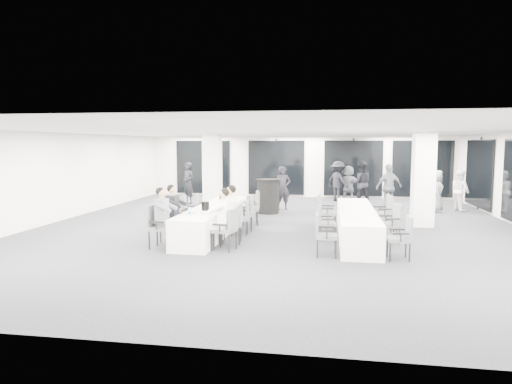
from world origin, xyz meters
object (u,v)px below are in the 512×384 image
at_px(chair_side_left_mid, 324,220).
at_px(ice_bucket_near, 205,206).
at_px(chair_main_left_mid, 183,214).
at_px(chair_main_right_far, 253,206).
at_px(standing_guest_e, 437,188).
at_px(standing_guest_g, 188,180).
at_px(ice_bucket_far, 222,196).
at_px(chair_side_right_far, 385,211).
at_px(standing_guest_b, 361,180).
at_px(chair_main_left_near, 158,224).
at_px(chair_main_left_far, 201,206).
at_px(chair_main_right_near, 228,227).
at_px(chair_main_right_second, 235,220).
at_px(chair_main_left_second, 169,219).
at_px(cocktail_table, 268,196).
at_px(chair_side_left_far, 325,210).
at_px(banquet_table_main, 214,220).
at_px(standing_guest_d, 389,184).
at_px(banquet_table_side, 356,224).
at_px(chair_side_left_near, 323,232).
at_px(standing_guest_a, 283,185).
at_px(standing_guest_f, 349,181).
at_px(chair_side_right_mid, 392,221).
at_px(chair_side_right_near, 403,235).
at_px(chair_main_right_mid, 243,215).
at_px(chair_main_left_fourth, 189,210).
at_px(standing_guest_h, 460,188).
at_px(standing_guest_c, 338,179).

height_order(chair_side_left_mid, ice_bucket_near, ice_bucket_near).
bearing_deg(chair_main_left_mid, chair_main_right_far, 123.65).
distance_m(standing_guest_e, standing_guest_g, 9.51).
bearing_deg(ice_bucket_far, standing_guest_e, 27.35).
relative_size(chair_side_left_mid, standing_guest_g, 0.45).
distance_m(chair_side_right_far, standing_guest_b, 5.35).
distance_m(chair_main_left_near, standing_guest_b, 9.83).
relative_size(chair_main_left_far, chair_main_right_near, 0.91).
relative_size(chair_main_right_second, ice_bucket_near, 4.35).
distance_m(chair_main_left_second, chair_main_right_near, 1.82).
distance_m(chair_main_right_second, chair_main_right_far, 2.63).
distance_m(cocktail_table, standing_guest_g, 4.09).
distance_m(chair_side_left_far, ice_bucket_far, 3.13).
height_order(banquet_table_main, chair_main_left_far, chair_main_left_far).
bearing_deg(chair_main_left_second, ice_bucket_far, 179.24).
xyz_separation_m(banquet_table_main, standing_guest_d, (5.27, 5.24, 0.60)).
distance_m(banquet_table_side, chair_main_right_near, 3.54).
height_order(chair_side_left_near, standing_guest_e, standing_guest_e).
distance_m(standing_guest_g, ice_bucket_far, 5.05).
bearing_deg(standing_guest_e, chair_main_left_far, 121.88).
bearing_deg(standing_guest_b, standing_guest_a, 18.80).
bearing_deg(standing_guest_f, standing_guest_g, 29.15).
relative_size(chair_main_right_far, chair_side_right_mid, 1.05).
bearing_deg(cocktail_table, chair_main_right_far, -93.46).
distance_m(chair_side_right_near, standing_guest_f, 9.87).
relative_size(chair_main_left_mid, chair_side_left_far, 0.92).
height_order(chair_main_right_second, chair_side_left_far, chair_side_left_far).
bearing_deg(chair_main_right_mid, chair_main_right_far, -5.47).
bearing_deg(chair_main_left_near, standing_guest_b, 151.82).
relative_size(chair_main_left_second, chair_side_left_far, 0.98).
bearing_deg(banquet_table_main, chair_main_left_mid, -168.27).
distance_m(chair_main_left_fourth, chair_side_right_near, 6.08).
distance_m(chair_main_right_second, standing_guest_a, 6.01).
bearing_deg(chair_main_left_near, chair_side_right_far, 122.39).
distance_m(chair_main_left_near, chair_main_left_far, 3.60).
relative_size(standing_guest_d, standing_guest_h, 1.15).
height_order(standing_guest_d, ice_bucket_far, standing_guest_d).
relative_size(chair_main_left_second, ice_bucket_near, 4.29).
xyz_separation_m(chair_main_left_mid, chair_main_right_near, (1.66, -1.77, 0.03)).
bearing_deg(chair_main_left_second, chair_side_left_near, 91.19).
bearing_deg(chair_main_left_second, cocktail_table, 175.06).
xyz_separation_m(chair_main_left_second, chair_main_left_fourth, (-0.00, 1.66, -0.01)).
bearing_deg(chair_side_left_near, standing_guest_e, 150.37).
xyz_separation_m(chair_main_left_near, chair_side_right_near, (5.50, -0.21, -0.05)).
xyz_separation_m(chair_side_right_far, standing_guest_h, (3.19, 4.54, 0.27)).
bearing_deg(chair_main_right_near, chair_main_left_mid, 55.28).
bearing_deg(standing_guest_c, standing_guest_h, -160.06).
height_order(chair_main_right_mid, chair_side_right_near, chair_main_right_mid).
distance_m(chair_side_right_mid, standing_guest_b, 6.89).
height_order(chair_main_left_near, chair_side_right_near, chair_main_left_near).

